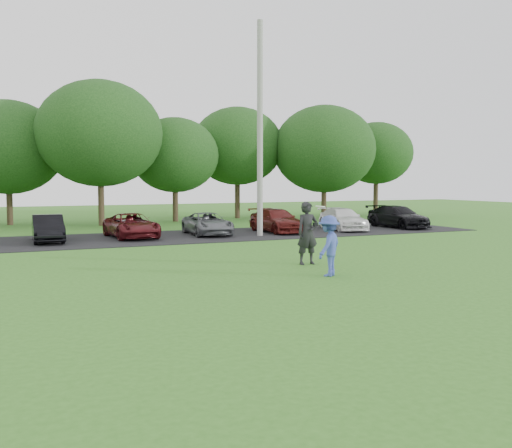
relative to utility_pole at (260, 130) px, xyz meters
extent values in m
plane|color=#346F1F|center=(-3.93, -11.73, -5.14)|extent=(100.00, 100.00, 0.00)
cube|color=black|center=(-3.93, 1.27, -5.13)|extent=(32.00, 6.50, 0.03)
cylinder|color=#9D9D98|center=(0.00, 0.00, 0.00)|extent=(0.28, 0.28, 10.29)
imported|color=#3C4FA9|center=(-3.04, -11.26, -4.28)|extent=(1.28, 1.19, 1.73)
cylinder|color=white|center=(-3.28, -11.18, -3.16)|extent=(0.27, 0.27, 0.05)
imported|color=black|center=(-2.48, -9.06, -4.13)|extent=(0.75, 0.50, 2.03)
cube|color=black|center=(-2.30, -9.24, -3.83)|extent=(0.14, 0.10, 0.10)
imported|color=black|center=(-9.62, 1.25, -4.52)|extent=(1.35, 3.63, 1.18)
imported|color=#511116|center=(-5.90, 1.55, -4.54)|extent=(2.16, 4.23, 1.14)
imported|color=slate|center=(-2.16, 1.49, -4.57)|extent=(2.00, 4.01, 1.09)
imported|color=#521412|center=(1.59, 1.35, -4.51)|extent=(1.79, 4.18, 1.20)
imported|color=white|center=(5.46, 1.09, -4.53)|extent=(2.28, 4.24, 1.17)
imported|color=black|center=(9.17, 1.07, -4.50)|extent=(1.82, 4.29, 1.23)
cylinder|color=#38281C|center=(-10.93, 12.67, -4.04)|extent=(0.36, 0.36, 2.20)
ellipsoid|color=#214C19|center=(-10.93, 12.67, -0.44)|extent=(6.68, 6.68, 5.68)
cylinder|color=#38281C|center=(-5.93, 9.87, -3.79)|extent=(0.36, 0.36, 2.70)
ellipsoid|color=#214C19|center=(-5.93, 9.87, 0.34)|extent=(7.42, 7.42, 6.31)
cylinder|color=#38281C|center=(-0.93, 11.27, -4.04)|extent=(0.36, 0.36, 2.20)
ellipsoid|color=#214C19|center=(-0.93, 11.27, -0.78)|extent=(5.76, 5.76, 4.90)
cylinder|color=#38281C|center=(4.07, 12.67, -3.79)|extent=(0.36, 0.36, 2.70)
ellipsoid|color=#214C19|center=(4.07, 12.67, -0.01)|extent=(6.50, 6.50, 5.53)
cylinder|color=#38281C|center=(9.57, 9.87, -4.04)|extent=(0.36, 0.36, 2.20)
ellipsoid|color=#214C19|center=(9.57, 9.87, -0.23)|extent=(7.24, 7.24, 6.15)
cylinder|color=#38281C|center=(15.07, 11.27, -3.79)|extent=(0.36, 0.36, 2.70)
ellipsoid|color=#214C19|center=(15.07, 11.27, -0.35)|extent=(5.58, 5.58, 4.74)
camera|label=1|loc=(-11.55, -25.05, -2.41)|focal=40.00mm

